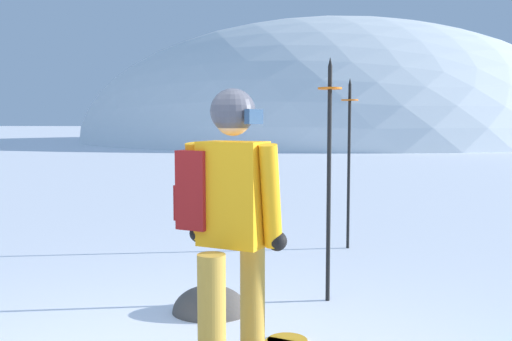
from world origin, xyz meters
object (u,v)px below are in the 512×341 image
object	(u,v)px
snowboarder_main	(228,232)
piste_marker_near	(349,152)
rock_small	(210,312)
piste_marker_far	(329,164)

from	to	relation	value
snowboarder_main	piste_marker_near	bearing A→B (deg)	76.25
piste_marker_near	rock_small	bearing A→B (deg)	-117.13
snowboarder_main	rock_small	world-z (taller)	snowboarder_main
piste_marker_far	rock_small	xyz separation A→B (m)	(-0.95, -0.39, -1.17)
snowboarder_main	piste_marker_far	world-z (taller)	piste_marker_far
snowboarder_main	piste_marker_far	distance (m)	1.82
piste_marker_far	rock_small	world-z (taller)	piste_marker_far
snowboarder_main	piste_marker_far	size ratio (longest dim) A/B	0.84
piste_marker_near	piste_marker_far	bearing A→B (deg)	-98.43
rock_small	piste_marker_near	bearing A→B (deg)	62.87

